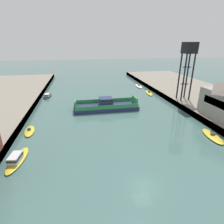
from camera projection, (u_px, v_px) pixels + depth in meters
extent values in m
plane|color=#476B66|center=(143.00, 186.00, 25.23)|extent=(400.00, 400.00, 0.00)
cube|color=#423D38|center=(18.00, 130.00, 39.63)|extent=(0.30, 140.00, 1.54)
cube|color=#423D38|center=(196.00, 116.00, 46.97)|extent=(0.30, 140.00, 1.54)
cube|color=navy|center=(106.00, 107.00, 53.94)|extent=(18.71, 6.52, 1.10)
cube|color=#2D8947|center=(104.00, 101.00, 56.45)|extent=(17.94, 0.17, 1.10)
cube|color=#2D8947|center=(108.00, 107.00, 50.63)|extent=(17.94, 0.17, 1.10)
cube|color=navy|center=(106.00, 102.00, 53.31)|extent=(3.75, 3.57, 2.37)
cube|color=black|center=(106.00, 99.00, 53.01)|extent=(3.79, 3.61, 0.60)
cube|color=#2D8947|center=(135.00, 100.00, 54.88)|extent=(0.51, 4.53, 2.20)
cube|color=#2D8947|center=(75.00, 104.00, 51.81)|extent=(0.51, 4.53, 2.20)
ellipsoid|color=black|center=(48.00, 96.00, 65.96)|extent=(3.04, 7.31, 0.40)
cube|color=silver|center=(47.00, 95.00, 65.23)|extent=(1.85, 2.65, 0.92)
cube|color=black|center=(47.00, 95.00, 65.18)|extent=(1.90, 2.72, 0.28)
ellipsoid|color=yellow|center=(212.00, 136.00, 37.97)|extent=(3.38, 7.17, 0.52)
cube|color=#4C4C51|center=(213.00, 134.00, 37.79)|extent=(0.90, 0.52, 0.50)
ellipsoid|color=yellow|center=(149.00, 93.00, 70.23)|extent=(3.12, 7.85, 0.45)
cube|color=#4C4C51|center=(149.00, 92.00, 70.06)|extent=(0.80, 0.49, 0.50)
ellipsoid|color=yellow|center=(18.00, 160.00, 30.40)|extent=(3.14, 7.89, 0.44)
cube|color=silver|center=(15.00, 158.00, 29.58)|extent=(1.86, 2.86, 1.13)
cube|color=black|center=(15.00, 157.00, 29.53)|extent=(1.91, 2.94, 0.34)
ellipsoid|color=yellow|center=(29.00, 131.00, 40.23)|extent=(2.68, 5.91, 0.46)
cube|color=#4C4C51|center=(29.00, 129.00, 40.06)|extent=(0.75, 0.48, 0.50)
ellipsoid|color=white|center=(139.00, 86.00, 81.05)|extent=(2.76, 8.11, 0.50)
cube|color=#4C4C51|center=(139.00, 85.00, 80.87)|extent=(0.84, 0.44, 0.50)
cube|color=black|center=(219.00, 104.00, 41.15)|extent=(0.08, 10.27, 1.78)
cylinder|color=black|center=(179.00, 77.00, 56.97)|extent=(0.44, 0.44, 13.94)
cylinder|color=black|center=(187.00, 76.00, 57.43)|extent=(0.44, 0.44, 13.94)
cylinder|color=black|center=(184.00, 78.00, 54.51)|extent=(0.44, 0.44, 13.94)
cylinder|color=black|center=(192.00, 78.00, 54.97)|extent=(0.44, 0.44, 13.94)
cube|color=black|center=(184.00, 84.00, 56.72)|extent=(2.68, 0.20, 0.20)
cube|color=black|center=(184.00, 84.00, 56.72)|extent=(0.20, 2.68, 0.20)
cube|color=black|center=(187.00, 67.00, 54.87)|extent=(2.68, 0.20, 0.20)
cube|color=black|center=(187.00, 67.00, 54.87)|extent=(0.20, 2.68, 0.20)
cube|color=black|center=(190.00, 48.00, 52.89)|extent=(3.49, 3.49, 3.21)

